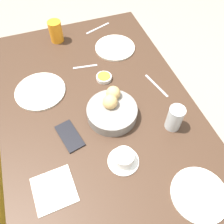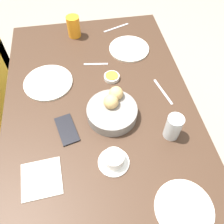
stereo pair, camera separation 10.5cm
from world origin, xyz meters
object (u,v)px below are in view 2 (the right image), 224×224
Objects in this scene: bread_basket at (112,110)px; fork_silver at (163,92)px; juice_glass at (74,27)px; cell_phone at (67,129)px; coffee_cup at (114,160)px; napkin at (42,179)px; plate_far_center at (48,82)px; water_tumbler at (173,127)px; spoon_coffee at (96,64)px; plate_near_right at (129,49)px; plate_near_left at (184,209)px; knife_silver at (116,28)px; jam_bowl_honey at (112,77)px.

fork_silver is at bearing -70.70° from bread_basket.
juice_glass is 0.67m from cell_phone.
napkin is (-0.02, 0.28, -0.02)m from coffee_cup.
cell_phone is (-0.29, -0.08, -0.00)m from plate_far_center.
plate_far_center is (0.25, 0.29, -0.03)m from bread_basket.
fork_silver is (0.09, -0.27, -0.03)m from bread_basket.
bread_basket reaches higher than cell_phone.
plate_far_center is 0.65m from water_tumbler.
juice_glass is 0.75× the size of cell_phone.
napkin reaches higher than spoon_coffee.
napkin is at bearing 144.72° from plate_near_right.
coffee_cup is (-0.48, -0.25, 0.02)m from plate_far_center.
plate_far_center is at bearing 156.36° from juice_glass.
cell_phone reaches higher than napkin.
cell_phone is at bearing 44.46° from plate_near_left.
bread_basket is at bearing -168.42° from juice_glass.
juice_glass is (0.37, -0.16, 0.06)m from plate_far_center.
napkin is (-0.25, 0.32, -0.03)m from bread_basket.
napkin is 0.23m from cell_phone.
knife_silver is at bearing -26.54° from napkin.
plate_near_left is 1.31× the size of napkin.
napkin is at bearing 167.56° from juice_glass.
cell_phone is at bearing 172.80° from juice_glass.
plate_far_center is 1.89× the size of spoon_coffee.
fork_silver and knife_silver have the same top height.
plate_near_left is 1.09m from knife_silver.
cell_phone is (-0.39, 0.18, 0.00)m from spoon_coffee.
plate_near_left is at bearing -167.59° from jam_bowl_honey.
juice_glass is (0.61, 0.13, 0.03)m from bread_basket.
plate_far_center is at bearing 27.91° from coffee_cup.
coffee_cup reaches higher than knife_silver.
coffee_cup is at bearing 171.54° from jam_bowl_honey.
cell_phone reaches higher than knife_silver.
plate_near_right reaches higher than cell_phone.
jam_bowl_honey is (0.46, -0.07, -0.01)m from coffee_cup.
water_tumbler is at bearing -102.37° from cell_phone.
water_tumbler is 0.72× the size of knife_silver.
bread_basket reaches higher than coffee_cup.
plate_far_center is at bearing 34.07° from plate_near_left.
plate_near_left is 0.54m from napkin.
coffee_cup is 0.77× the size of cell_phone.
water_tumbler reaches higher than knife_silver.
juice_glass is at bearing 19.04° from spoon_coffee.
plate_near_right is at bearing -170.23° from knife_silver.
plate_near_right is 1.74× the size of spoon_coffee.
plate_near_left is at bearing -145.93° from plate_far_center.
juice_glass is at bearing -23.64° from plate_far_center.
coffee_cup is at bearing 171.90° from bread_basket.
jam_bowl_honey is 0.49× the size of napkin.
napkin is at bearing 154.51° from spoon_coffee.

